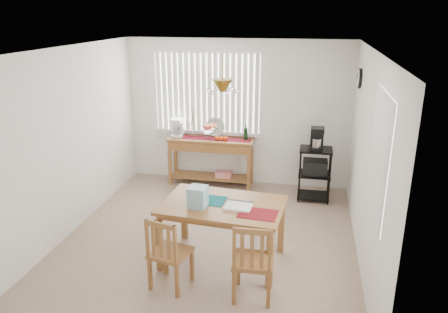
% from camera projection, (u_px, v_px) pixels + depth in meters
% --- Properties ---
extents(ground, '(4.00, 4.50, 0.01)m').
position_uv_depth(ground, '(209.00, 239.00, 6.13)').
color(ground, tan).
extents(room_shell, '(4.20, 4.70, 2.70)m').
position_uv_depth(room_shell, '(208.00, 122.00, 5.60)').
color(room_shell, white).
rests_on(room_shell, ground).
extents(sideboard, '(1.54, 0.43, 0.87)m').
position_uv_depth(sideboard, '(211.00, 150.00, 7.87)').
color(sideboard, '#926031').
rests_on(sideboard, ground).
extents(sideboard_items, '(1.47, 0.37, 0.67)m').
position_uv_depth(sideboard_items, '(197.00, 130.00, 7.82)').
color(sideboard_items, maroon).
rests_on(sideboard_items, sideboard).
extents(wire_cart, '(0.53, 0.42, 0.89)m').
position_uv_depth(wire_cart, '(315.00, 169.00, 7.26)').
color(wire_cart, black).
rests_on(wire_cart, ground).
extents(cart_items, '(0.21, 0.25, 0.37)m').
position_uv_depth(cart_items, '(317.00, 139.00, 7.10)').
color(cart_items, black).
rests_on(cart_items, wire_cart).
extents(dining_table, '(1.56, 1.08, 0.80)m').
position_uv_depth(dining_table, '(223.00, 210.00, 5.39)').
color(dining_table, '#926031').
rests_on(dining_table, ground).
extents(table_items, '(1.14, 0.62, 0.25)m').
position_uv_depth(table_items, '(208.00, 199.00, 5.25)').
color(table_items, '#126068').
rests_on(table_items, dining_table).
extents(chair_left, '(0.49, 0.49, 0.89)m').
position_uv_depth(chair_left, '(169.00, 253.00, 4.94)').
color(chair_left, '#926031').
rests_on(chair_left, ground).
extents(chair_right, '(0.45, 0.45, 0.94)m').
position_uv_depth(chair_right, '(253.00, 262.00, 4.73)').
color(chair_right, '#926031').
rests_on(chair_right, ground).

